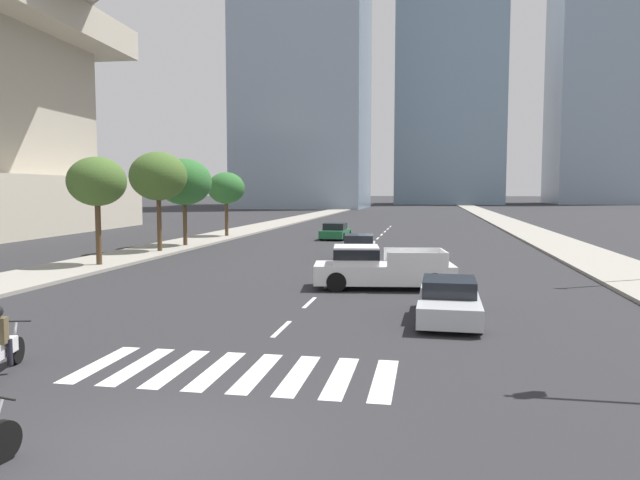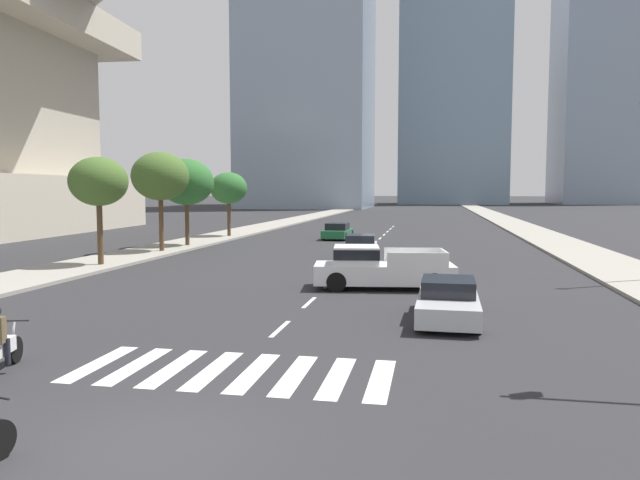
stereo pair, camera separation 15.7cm
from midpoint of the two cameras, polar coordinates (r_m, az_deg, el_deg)
The scene contains 15 objects.
ground_plane at distance 9.87m, azimuth -15.79°, elevation -18.43°, with size 800.00×800.00×0.00m, color #28282B.
sidewalk_east at distance 39.35m, azimuth 23.43°, elevation -1.15°, with size 4.00×260.00×0.15m, color gray.
sidewalk_west at distance 41.96m, azimuth -13.80°, elevation -0.55°, with size 4.00×260.00×0.15m, color gray.
crosswalk_near at distance 13.19m, azimuth -8.34°, elevation -12.29°, with size 6.75×2.83×0.01m.
lane_divider_center at distance 40.33m, azimuth 4.47°, elevation -0.74°, with size 0.14×50.00×0.01m.
motorcycle_third at distance 14.40m, azimuth -28.48°, elevation -8.98°, with size 0.87×2.11×1.49m.
pickup_truck at distance 23.66m, azimuth 5.25°, elevation -2.66°, with size 5.66×2.76×1.67m.
sedan_green_0 at distance 47.26m, azimuth 1.39°, elevation 0.80°, with size 2.03×4.31×1.29m.
sedan_silver_1 at distance 18.29m, azimuth 11.95°, elevation -5.71°, with size 1.88×4.45×1.22m.
sedan_silver_2 at distance 34.42m, azimuth 3.60°, elevation -0.68°, with size 2.19×4.63×1.31m.
street_tree_nearest at distance 31.79m, azimuth -20.64°, elevation 5.20°, with size 2.88×2.88×5.37m.
street_tree_second at distance 37.86m, azimuth -15.29°, elevation 5.86°, with size 3.47×3.47×6.04m.
street_tree_third at distance 41.43m, azimuth -12.93°, elevation 5.40°, with size 3.68×3.68×5.84m.
street_tree_fourth at distance 49.33m, azimuth -9.03°, elevation 4.89°, with size 3.02×3.02×5.18m.
office_tower_right_skyline at distance 192.37m, azimuth 24.99°, elevation 14.62°, with size 24.33×26.23×89.47m.
Camera 1 is at (3.99, -8.14, 3.86)m, focal length 33.55 mm.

